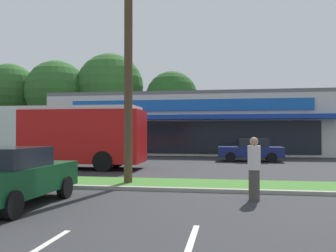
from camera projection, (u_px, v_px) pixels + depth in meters
name	position (u px, v px, depth m)	size (l,w,h in m)	color
grass_median	(78.00, 182.00, 13.57)	(56.00, 2.20, 0.12)	#427A2D
curb_lip	(64.00, 187.00, 12.37)	(56.00, 0.24, 0.12)	#99968C
storefront_building	(193.00, 124.00, 34.19)	(24.23, 11.82, 5.28)	beige
tree_far_left	(10.00, 91.00, 45.03)	(6.61, 6.61, 10.40)	#473323
tree_left	(56.00, 92.00, 44.39)	(7.55, 7.55, 10.66)	#473323
tree_mid_left	(110.00, 87.00, 44.89)	(8.23, 8.23, 11.63)	#473323
tree_mid	(172.00, 98.00, 42.31)	(6.07, 6.07, 9.01)	#473323
utility_pole	(125.00, 33.00, 13.12)	(3.15, 2.37, 10.32)	#4C3826
city_bus	(39.00, 135.00, 19.37)	(11.36, 2.89, 3.25)	#B71414
car_0	(251.00, 150.00, 23.79)	(4.14, 1.89, 1.50)	navy
car_2	(11.00, 176.00, 9.32)	(1.87, 4.22, 1.53)	#0C3F1E
pedestrian_by_pole	(254.00, 169.00, 10.17)	(0.36, 0.36, 1.77)	#47423D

